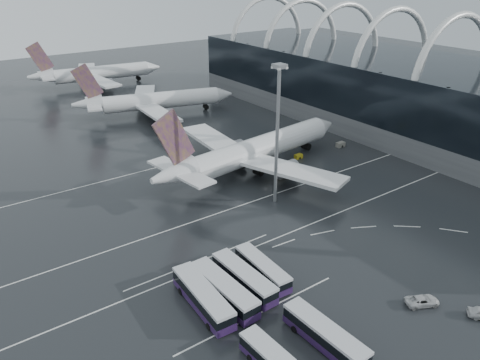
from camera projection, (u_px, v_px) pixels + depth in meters
ground at (306, 219)px, 91.53m from camera, size 420.00×420.00×0.00m
terminal at (419, 95)px, 134.06m from camera, size 42.00×160.00×34.90m
lane_marking_near at (313, 223)px, 90.06m from camera, size 120.00×0.25×0.01m
lane_marking_mid at (267, 196)px, 100.35m from camera, size 120.00×0.25×0.01m
lane_marking_far at (200, 156)px, 120.92m from camera, size 120.00×0.25×0.01m
bus_bay_line_south at (259, 313)px, 67.07m from camera, size 28.00×0.25×0.01m
bus_bay_line_north at (201, 260)px, 78.83m from camera, size 28.00×0.25×0.01m
airliner_main at (253, 151)px, 110.65m from camera, size 58.50×50.91×19.80m
airliner_gate_b at (153, 101)px, 151.75m from camera, size 51.49×45.65×18.14m
airliner_gate_c at (95, 74)px, 188.34m from camera, size 52.62×48.15×18.74m
bus_row_near_a at (203, 297)px, 67.35m from camera, size 4.04×14.07×3.42m
bus_row_near_b at (224, 290)px, 68.93m from camera, size 3.60×13.89×3.40m
bus_row_near_c at (244, 278)px, 71.61m from camera, size 3.32×13.20×3.24m
bus_row_near_d at (262, 268)px, 74.05m from camera, size 3.36×12.19×2.97m
bus_row_far_c at (325, 335)px, 60.63m from camera, size 3.42×13.14×3.21m
van_curve_a at (422, 301)px, 68.45m from camera, size 5.51×4.30×1.39m
floodlight_mast at (278, 119)px, 90.81m from camera, size 2.19×2.19×28.60m
gse_cart_belly_a at (298, 156)px, 119.48m from camera, size 2.03×1.20×1.11m
gse_cart_belly_c at (282, 173)px, 109.80m from camera, size 2.36×1.40×1.29m
gse_cart_belly_d at (341, 145)px, 126.93m from camera, size 2.39×1.41×1.30m
gse_cart_belly_e at (270, 148)px, 124.65m from camera, size 1.99×1.18×1.09m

